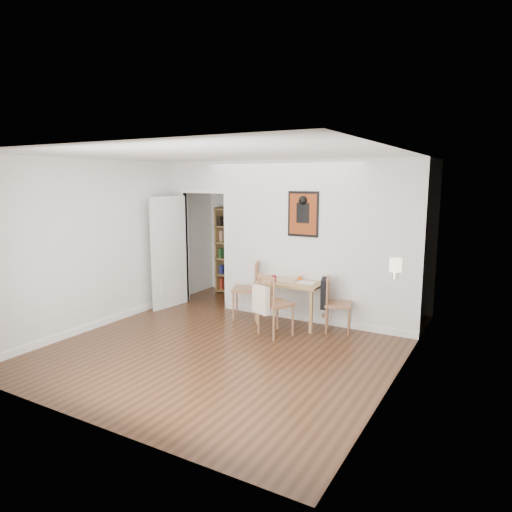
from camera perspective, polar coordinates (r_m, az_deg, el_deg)
The scene contains 15 objects.
ground at distance 6.66m, azimuth -2.27°, elevation -10.58°, with size 5.20×5.20×0.00m, color #502E1A.
room_shell at distance 7.45m, azimuth 3.77°, elevation 1.87°, with size 5.20×5.20×5.20m.
dining_table at distance 7.27m, azimuth 4.43°, elevation -3.82°, with size 1.02×0.65×0.70m.
chair_left at distance 7.62m, azimuth -1.27°, elevation -4.25°, with size 0.62×0.62×0.95m.
chair_right at distance 7.03m, azimuth 10.08°, elevation -5.90°, with size 0.57×0.53×0.84m.
chair_front at distance 6.77m, azimuth 2.38°, elevation -6.04°, with size 0.61×0.64×0.93m.
bookshelf at distance 9.21m, azimuth -2.83°, elevation 0.59°, with size 0.73×0.29×1.74m.
fireplace at distance 5.92m, azimuth 17.26°, elevation -7.34°, with size 0.45×1.25×1.16m.
red_glass at distance 7.21m, azimuth 2.25°, elevation -2.82°, with size 0.08×0.08×0.10m, color maroon.
orange_fruit at distance 7.30m, azimuth 5.49°, elevation -2.78°, with size 0.08×0.08×0.08m, color #E5570C.
placemat at distance 7.34m, azimuth 3.28°, elevation -2.98°, with size 0.42×0.32×0.00m, color beige.
notebook at distance 7.16m, azimuth 6.34°, elevation -3.31°, with size 0.27×0.20×0.01m, color silver.
mantel_lamp at distance 5.46m, azimuth 17.12°, elevation -1.24°, with size 0.15×0.15×0.24m.
ceramic_jar_a at distance 5.85m, azimuth 17.27°, elevation -1.48°, with size 0.09×0.09×0.11m, color black.
ceramic_jar_b at distance 6.04m, azimuth 17.51°, elevation -1.26°, with size 0.07×0.07×0.09m, color black.
Camera 1 is at (3.31, -5.31, 2.29)m, focal length 32.00 mm.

